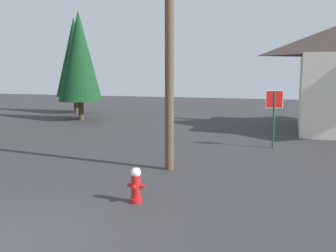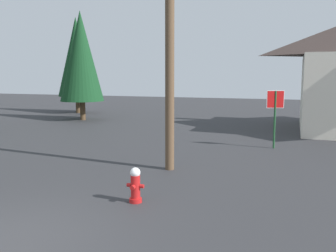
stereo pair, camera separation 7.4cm
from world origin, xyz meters
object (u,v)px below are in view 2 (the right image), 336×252
at_px(utility_pole, 170,36).
at_px(pine_tree_tall_left, 81,56).
at_px(fire_hydrant, 135,185).
at_px(stop_sign_far, 275,107).
at_px(pine_tree_short_left, 77,57).

xyz_separation_m(utility_pole, pine_tree_tall_left, (-9.16, 10.24, -0.07)).
xyz_separation_m(fire_hydrant, pine_tree_tall_left, (-9.34, 13.40, 3.62)).
xyz_separation_m(utility_pole, stop_sign_far, (2.95, 4.50, -2.45)).
bearing_deg(fire_hydrant, utility_pole, 93.21).
bearing_deg(stop_sign_far, fire_hydrant, -109.88).
height_order(fire_hydrant, utility_pole, utility_pole).
xyz_separation_m(fire_hydrant, pine_tree_short_left, (-11.96, 17.16, 3.76)).
height_order(fire_hydrant, stop_sign_far, stop_sign_far).
relative_size(fire_hydrant, stop_sign_far, 0.36).
relative_size(stop_sign_far, pine_tree_short_left, 0.33).
bearing_deg(pine_tree_tall_left, stop_sign_far, -25.34).
bearing_deg(pine_tree_short_left, stop_sign_far, -32.80).
distance_m(utility_pole, pine_tree_tall_left, 13.73).
height_order(pine_tree_tall_left, pine_tree_short_left, pine_tree_short_left).
relative_size(fire_hydrant, utility_pole, 0.11).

